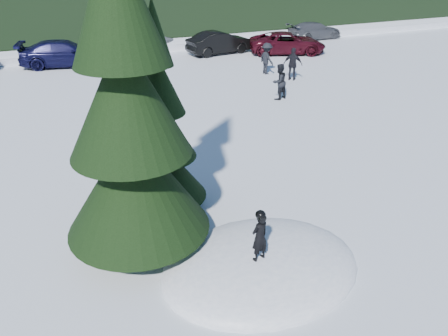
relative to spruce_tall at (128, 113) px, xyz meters
name	(u,v)px	position (x,y,z in m)	size (l,w,h in m)	color
ground	(261,268)	(2.20, -1.80, -3.32)	(200.00, 200.00, 0.00)	white
snow_mound	(261,268)	(2.20, -1.80, -3.32)	(4.48, 3.52, 0.96)	white
spruce_tall	(128,113)	(0.00, 0.00, 0.00)	(3.20, 3.20, 8.60)	black
spruce_short	(161,136)	(1.00, 1.40, -1.22)	(2.20, 2.20, 5.37)	black
child_skier	(260,237)	(2.01, -2.03, -2.28)	(0.40, 0.27, 1.11)	black
adult_0	(279,82)	(8.50, 8.43, -2.51)	(0.79, 0.62, 1.63)	black
adult_1	(293,64)	(10.79, 10.98, -2.48)	(0.98, 0.41, 1.68)	black
adult_2	(267,58)	(10.15, 12.65, -2.48)	(1.08, 0.62, 1.68)	black
car_3	(65,53)	(0.17, 18.85, -2.58)	(2.08, 5.11, 1.48)	black
car_4	(144,41)	(5.35, 20.66, -2.59)	(1.72, 4.28, 1.46)	gray
car_5	(220,43)	(9.78, 18.35, -2.60)	(1.52, 4.36, 1.44)	black
car_6	(287,43)	(13.84, 16.63, -2.63)	(2.27, 4.93, 1.37)	#400B16
car_7	(315,31)	(18.35, 20.17, -2.69)	(1.76, 4.33, 1.26)	#515459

